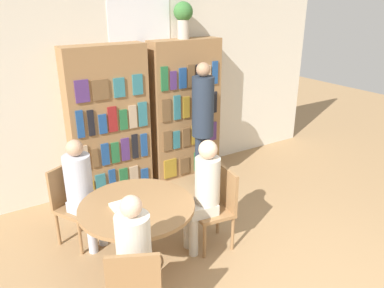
# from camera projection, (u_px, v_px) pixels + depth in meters

# --- Properties ---
(wall_back) EXTENTS (6.40, 0.07, 3.00)m
(wall_back) POSITION_uv_depth(u_px,v_px,m) (142.00, 80.00, 5.28)
(wall_back) COLOR beige
(wall_back) RESTS_ON ground_plane
(bookshelf_left) EXTENTS (1.08, 0.34, 2.05)m
(bookshelf_left) POSITION_uv_depth(u_px,v_px,m) (109.00, 123.00, 5.01)
(bookshelf_left) COLOR olive
(bookshelf_left) RESTS_ON ground_plane
(bookshelf_right) EXTENTS (1.08, 0.34, 2.05)m
(bookshelf_right) POSITION_uv_depth(u_px,v_px,m) (185.00, 110.00, 5.61)
(bookshelf_right) COLOR olive
(bookshelf_right) RESTS_ON ground_plane
(flower_vase) EXTENTS (0.27, 0.27, 0.49)m
(flower_vase) POSITION_uv_depth(u_px,v_px,m) (183.00, 16.00, 5.12)
(flower_vase) COLOR #B7AD9E
(flower_vase) RESTS_ON bookshelf_right
(reading_table) EXTENTS (1.13, 1.13, 0.72)m
(reading_table) POSITION_uv_depth(u_px,v_px,m) (138.00, 216.00, 3.68)
(reading_table) COLOR olive
(reading_table) RESTS_ON ground_plane
(chair_left_side) EXTENTS (0.54, 0.54, 0.90)m
(chair_left_side) POSITION_uv_depth(u_px,v_px,m) (72.00, 201.00, 4.12)
(chair_left_side) COLOR olive
(chair_left_side) RESTS_ON ground_plane
(chair_far_side) EXTENTS (0.45, 0.45, 0.90)m
(chair_far_side) POSITION_uv_depth(u_px,v_px,m) (218.00, 204.00, 4.05)
(chair_far_side) COLOR olive
(chair_far_side) RESTS_ON ground_plane
(seated_reader_left) EXTENTS (0.40, 0.42, 1.25)m
(seated_reader_left) POSITION_uv_depth(u_px,v_px,m) (82.00, 187.00, 3.96)
(seated_reader_left) COLOR #B2B7C6
(seated_reader_left) RESTS_ON ground_plane
(seated_reader_right) EXTENTS (0.39, 0.31, 1.26)m
(seated_reader_right) POSITION_uv_depth(u_px,v_px,m) (204.00, 189.00, 3.90)
(seated_reader_right) COLOR beige
(seated_reader_right) RESTS_ON ground_plane
(seated_reader_back) EXTENTS (0.39, 0.41, 1.24)m
(seated_reader_back) POSITION_uv_depth(u_px,v_px,m) (135.00, 253.00, 2.96)
(seated_reader_back) COLOR beige
(seated_reader_back) RESTS_ON ground_plane
(librarian_standing) EXTENTS (0.31, 0.58, 1.80)m
(librarian_standing) POSITION_uv_depth(u_px,v_px,m) (203.00, 113.00, 5.17)
(librarian_standing) COLOR #232D3D
(librarian_standing) RESTS_ON ground_plane
(open_book_on_table) EXTENTS (0.24, 0.18, 0.03)m
(open_book_on_table) POSITION_uv_depth(u_px,v_px,m) (124.00, 205.00, 3.59)
(open_book_on_table) COLOR silver
(open_book_on_table) RESTS_ON reading_table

